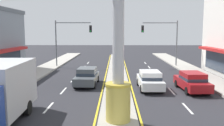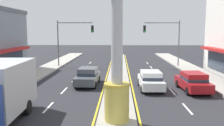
% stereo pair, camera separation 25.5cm
% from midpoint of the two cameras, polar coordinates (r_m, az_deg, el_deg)
% --- Properties ---
extents(median_strip, '(2.10, 52.00, 0.14)m').
position_cam_midpoint_polar(median_strip, '(24.01, 1.74, -3.86)').
color(median_strip, '#A39E93').
rests_on(median_strip, ground).
extents(sidewalk_left, '(2.80, 60.00, 0.18)m').
position_cam_midpoint_polar(sidewalk_left, '(23.84, -20.64, -4.37)').
color(sidewalk_left, '#ADA89E').
rests_on(sidewalk_left, ground).
extents(sidewalk_right, '(2.80, 60.00, 0.18)m').
position_cam_midpoint_polar(sidewalk_right, '(23.83, 24.12, -4.55)').
color(sidewalk_right, '#ADA89E').
rests_on(sidewalk_right, ground).
extents(lane_markings, '(8.84, 52.00, 0.01)m').
position_cam_midpoint_polar(lane_markings, '(22.70, 1.74, -4.69)').
color(lane_markings, silver).
rests_on(lane_markings, ground).
extents(district_sign, '(7.57, 1.34, 7.99)m').
position_cam_midpoint_polar(district_sign, '(12.22, 1.77, 4.75)').
color(district_sign, gold).
rests_on(district_sign, median_strip).
extents(traffic_light_left_side, '(4.86, 0.46, 6.20)m').
position_cam_midpoint_polar(traffic_light_left_side, '(32.76, -9.34, 6.41)').
color(traffic_light_left_side, slate).
rests_on(traffic_light_left_side, ground).
extents(traffic_light_right_side, '(4.86, 0.46, 6.20)m').
position_cam_midpoint_polar(traffic_light_right_side, '(33.40, 12.70, 6.34)').
color(traffic_light_right_side, slate).
rests_on(traffic_light_right_side, ground).
extents(sedan_near_right_lane, '(2.00, 4.38, 1.53)m').
position_cam_midpoint_polar(sedan_near_right_lane, '(20.56, 18.76, -4.12)').
color(sedan_near_right_lane, maroon).
rests_on(sedan_near_right_lane, ground).
extents(sedan_far_right_lane, '(1.95, 4.36, 1.53)m').
position_cam_midpoint_polar(sedan_far_right_lane, '(21.88, -5.35, -3.09)').
color(sedan_far_right_lane, '#4C5156').
rests_on(sedan_far_right_lane, ground).
extents(sedan_mid_left_lane, '(1.88, 4.32, 1.53)m').
position_cam_midpoint_polar(sedan_mid_left_lane, '(20.38, 9.37, -3.93)').
color(sedan_mid_left_lane, white).
rests_on(sedan_mid_left_lane, ground).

